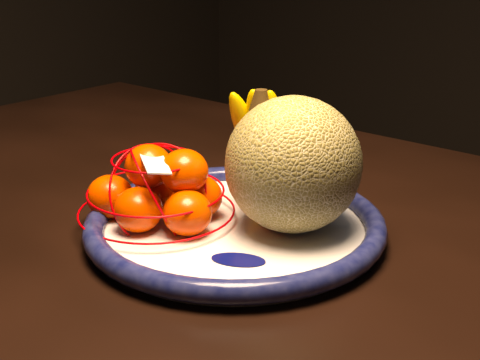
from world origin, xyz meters
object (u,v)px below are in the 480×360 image
Objects in this scene: fruit_bowl at (235,225)px; cantaloupe at (293,165)px; banana_bunch at (267,139)px; mandarin_bag at (160,192)px; dining_table at (214,247)px.

fruit_bowl is 2.26× the size of cantaloupe.
banana_bunch reaches higher than mandarin_bag.
dining_table is at bearing 141.66° from fruit_bowl.
dining_table is 4.01× the size of fruit_bowl.
banana_bunch is 0.15m from mandarin_bag.
banana_bunch is (-0.07, 0.05, 0.01)m from cantaloupe.
dining_table is 8.51× the size of banana_bunch.
banana_bunch reaches higher than dining_table.
fruit_bowl reaches higher than dining_table.
fruit_bowl is 0.10m from mandarin_bag.
cantaloupe is at bearing -12.87° from dining_table.
dining_table is at bearing 99.16° from mandarin_bag.
banana_bunch reaches higher than fruit_bowl.
cantaloupe is at bearing 29.92° from mandarin_bag.
mandarin_bag reaches higher than dining_table.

